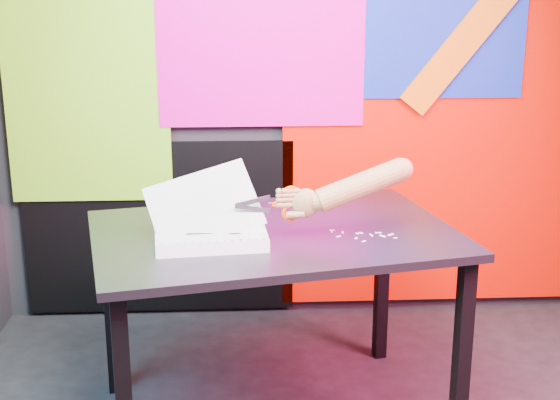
{
  "coord_description": "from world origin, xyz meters",
  "views": [
    {
      "loc": [
        -0.36,
        -2.15,
        1.62
      ],
      "look_at": [
        -0.22,
        0.47,
        0.87
      ],
      "focal_mm": 50.0,
      "sensor_mm": 36.0,
      "label": 1
    }
  ],
  "objects": [
    {
      "name": "hand_forearm",
      "position": [
        0.03,
        0.41,
        0.93
      ],
      "size": [
        0.46,
        0.11,
        0.2
      ],
      "rotation": [
        0.0,
        0.0,
        0.08
      ],
      "color": "#B67C47",
      "rests_on": "work_table"
    },
    {
      "name": "scissors",
      "position": [
        -0.2,
        0.39,
        0.88
      ],
      "size": [
        0.22,
        0.03,
        0.13
      ],
      "rotation": [
        0.0,
        0.0,
        0.08
      ],
      "color": "white",
      "rests_on": "printout_stack"
    },
    {
      "name": "printout_stack",
      "position": [
        -0.46,
        0.37,
        0.78
      ],
      "size": [
        0.43,
        0.31,
        0.28
      ],
      "rotation": [
        0.0,
        0.0,
        0.11
      ],
      "color": "white",
      "rests_on": "work_table"
    },
    {
      "name": "work_table",
      "position": [
        -0.24,
        0.49,
        0.67
      ],
      "size": [
        1.42,
        1.09,
        0.75
      ],
      "rotation": [
        0.0,
        0.0,
        0.21
      ],
      "color": "black",
      "rests_on": "ground"
    },
    {
      "name": "backdrop",
      "position": [
        0.06,
        1.46,
        0.96
      ],
      "size": [
        2.88,
        0.05,
        2.08
      ],
      "color": "red",
      "rests_on": "ground"
    },
    {
      "name": "paper_clippings",
      "position": [
        0.08,
        0.42,
        0.75
      ],
      "size": [
        0.23,
        0.14,
        0.0
      ],
      "color": "white",
      "rests_on": "work_table"
    },
    {
      "name": "room",
      "position": [
        0.0,
        0.0,
        1.35
      ],
      "size": [
        3.01,
        3.01,
        2.71
      ],
      "color": "#282729",
      "rests_on": "ground"
    }
  ]
}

